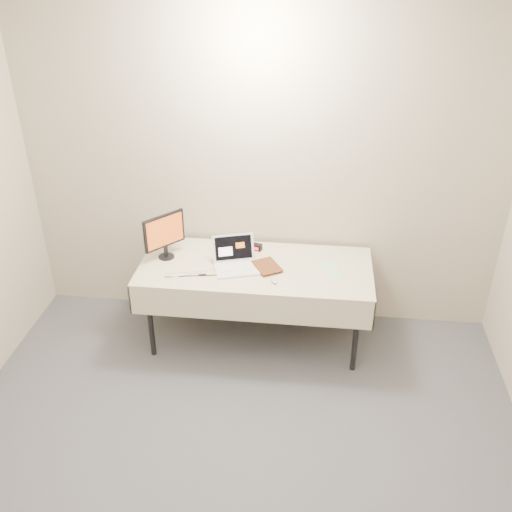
# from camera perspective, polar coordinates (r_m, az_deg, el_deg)

# --- Properties ---
(back_wall) EXTENTS (4.00, 0.10, 2.70)m
(back_wall) POSITION_cam_1_polar(r_m,az_deg,el_deg) (4.70, 0.59, 8.29)
(back_wall) COLOR #C3B39D
(back_wall) RESTS_ON ground
(table) EXTENTS (1.86, 0.81, 0.74)m
(table) POSITION_cam_1_polar(r_m,az_deg,el_deg) (4.60, -0.05, -1.65)
(table) COLOR black
(table) RESTS_ON ground
(laptop) EXTENTS (0.41, 0.40, 0.22)m
(laptop) POSITION_cam_1_polar(r_m,az_deg,el_deg) (4.53, -2.09, -0.42)
(laptop) COLOR white
(laptop) RESTS_ON table
(monitor) EXTENTS (0.26, 0.30, 0.38)m
(monitor) POSITION_cam_1_polar(r_m,az_deg,el_deg) (4.63, -9.16, 2.29)
(monitor) COLOR black
(monitor) RESTS_ON table
(book) EXTENTS (0.17, 0.11, 0.24)m
(book) POSITION_cam_1_polar(r_m,az_deg,el_deg) (4.44, 0.02, -0.12)
(book) COLOR brown
(book) RESTS_ON table
(alarm_clock) EXTENTS (0.14, 0.08, 0.05)m
(alarm_clock) POSITION_cam_1_polar(r_m,az_deg,el_deg) (4.78, -0.16, 0.94)
(alarm_clock) COLOR black
(alarm_clock) RESTS_ON table
(clicker) EXTENTS (0.08, 0.11, 0.02)m
(clicker) POSITION_cam_1_polar(r_m,az_deg,el_deg) (4.36, 1.80, -2.43)
(clicker) COLOR silver
(clicker) RESTS_ON table
(paper_form) EXTENTS (0.20, 0.31, 0.00)m
(paper_form) POSITION_cam_1_polar(r_m,az_deg,el_deg) (4.56, 7.48, -1.32)
(paper_form) COLOR #B2E0B4
(paper_form) RESTS_ON table
(usb_dongle) EXTENTS (0.06, 0.03, 0.01)m
(usb_dongle) POSITION_cam_1_polar(r_m,az_deg,el_deg) (4.46, -5.39, -1.90)
(usb_dongle) COLOR black
(usb_dongle) RESTS_ON table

